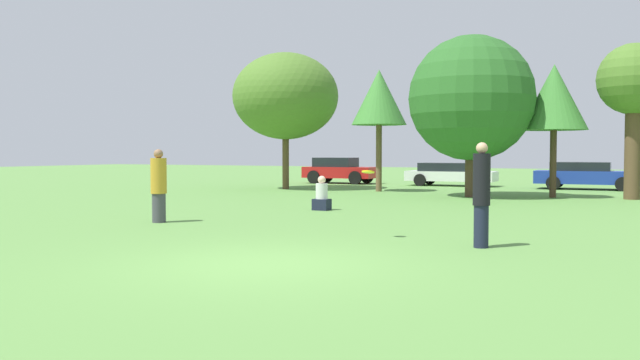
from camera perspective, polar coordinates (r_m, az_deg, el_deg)
ground_plane at (r=9.98m, az=-4.75°, el=-7.30°), size 120.00×120.00×0.00m
person_thrower at (r=16.10m, az=-13.87°, el=-0.51°), size 0.38×0.38×1.76m
person_catcher at (r=11.85m, az=13.89°, el=-1.20°), size 0.30×0.30×1.86m
frisbee at (r=12.70m, az=4.21°, el=0.71°), size 0.25×0.25×0.08m
bystander_sitting at (r=18.95m, az=0.15°, el=-1.43°), size 0.46×0.39×1.00m
tree_0 at (r=29.88m, az=-3.02°, el=7.29°), size 4.79×4.79×6.17m
tree_1 at (r=28.14m, az=5.17°, el=7.12°), size 2.35×2.35×5.19m
tree_2 at (r=25.20m, az=13.05°, el=6.95°), size 4.67×4.67×6.03m
tree_3 at (r=25.74m, az=19.72°, el=6.76°), size 2.42×2.42×4.92m
tree_4 at (r=25.85m, az=25.68°, el=7.62°), size 2.52×2.52×5.53m
parked_car_red at (r=35.13m, az=1.68°, el=0.89°), size 3.88×1.87×1.38m
parked_car_white at (r=33.19m, az=11.21°, el=0.54°), size 4.36×1.93×1.14m
parked_car_blue at (r=31.73m, az=22.21°, el=0.40°), size 4.57×1.96×1.23m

